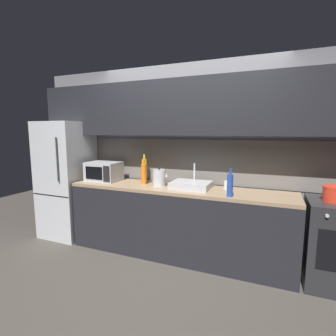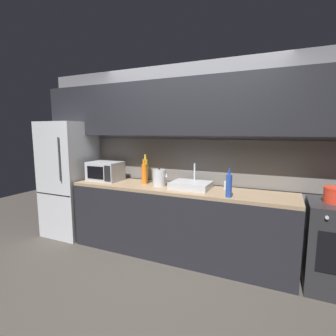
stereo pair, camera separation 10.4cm
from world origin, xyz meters
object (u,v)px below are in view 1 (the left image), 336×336
at_px(wine_bottle_orange, 144,174).
at_px(mug_clear, 227,185).
at_px(microwave, 104,171).
at_px(kettle, 159,178).
at_px(wine_bottle_yellow, 144,170).
at_px(refrigerator, 67,179).
at_px(wine_bottle_blue, 230,185).
at_px(cooking_pot, 335,194).

distance_m(wine_bottle_orange, mug_clear, 1.10).
bearing_deg(microwave, kettle, -1.35).
bearing_deg(wine_bottle_yellow, refrigerator, -170.73).
bearing_deg(wine_bottle_orange, refrigerator, -178.59).
xyz_separation_m(wine_bottle_blue, cooking_pot, (1.02, 0.22, -0.05)).
bearing_deg(kettle, wine_bottle_orange, 171.86).
xyz_separation_m(refrigerator, cooking_pot, (3.52, 0.00, 0.11)).
xyz_separation_m(wine_bottle_orange, cooking_pot, (2.20, -0.03, -0.06)).
height_order(refrigerator, microwave, refrigerator).
bearing_deg(microwave, wine_bottle_blue, -7.40).
distance_m(microwave, kettle, 0.88).
bearing_deg(wine_bottle_blue, mug_clear, 103.26).
distance_m(refrigerator, mug_clear, 2.42).
relative_size(wine_bottle_orange, cooking_pot, 1.47).
distance_m(wine_bottle_orange, cooking_pot, 2.20).
bearing_deg(mug_clear, cooking_pot, -7.87).
bearing_deg(refrigerator, kettle, -0.08).
distance_m(microwave, mug_clear, 1.74).
bearing_deg(cooking_pot, refrigerator, -180.00).
relative_size(wine_bottle_blue, wine_bottle_yellow, 0.82).
height_order(microwave, wine_bottle_blue, wine_bottle_blue).
relative_size(wine_bottle_yellow, mug_clear, 3.93).
relative_size(wine_bottle_orange, mug_clear, 3.44).
relative_size(wine_bottle_blue, mug_clear, 3.21).
bearing_deg(wine_bottle_blue, cooking_pot, 12.11).
xyz_separation_m(microwave, kettle, (0.88, -0.02, -0.03)).
xyz_separation_m(wine_bottle_orange, mug_clear, (1.09, 0.12, -0.09)).
height_order(wine_bottle_yellow, mug_clear, wine_bottle_yellow).
bearing_deg(kettle, mug_clear, 10.31).
xyz_separation_m(refrigerator, mug_clear, (2.41, 0.15, 0.08)).
bearing_deg(wine_bottle_blue, microwave, 172.60).
xyz_separation_m(wine_bottle_orange, wine_bottle_blue, (1.18, -0.25, -0.01)).
distance_m(mug_clear, cooking_pot, 1.11).
bearing_deg(kettle, cooking_pot, 0.07).
distance_m(wine_bottle_yellow, cooking_pot, 2.29).
relative_size(refrigerator, microwave, 3.79).
distance_m(microwave, wine_bottle_yellow, 0.59).
bearing_deg(wine_bottle_blue, refrigerator, 175.02).
relative_size(microwave, wine_bottle_orange, 1.37).
height_order(wine_bottle_orange, mug_clear, wine_bottle_orange).
height_order(kettle, cooking_pot, kettle).
xyz_separation_m(wine_bottle_orange, wine_bottle_yellow, (-0.08, 0.17, 0.02)).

